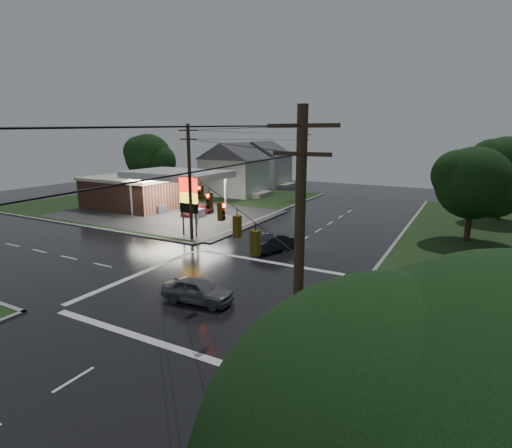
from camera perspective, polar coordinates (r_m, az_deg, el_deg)
The scene contains 16 objects.
ground at distance 26.78m, azimuth -5.34°, elevation -9.52°, with size 120.00×120.00×0.00m, color black.
grass_nw at distance 62.11m, azimuth -11.93°, elevation 3.25°, with size 36.00×36.00×0.08m, color black.
gas_station at distance 56.93m, azimuth -15.91°, elevation 4.72°, with size 26.20×18.00×5.60m.
pylon_sign at distance 39.93m, azimuth -9.60°, elevation 3.84°, with size 2.00×0.35×6.00m.
utility_pole_nw at distance 38.30m, azimuth -9.44°, elevation 6.05°, with size 2.20×0.32×11.00m.
utility_pole_se at distance 12.64m, azimuth 6.09°, elevation -7.92°, with size 2.20×0.32×11.00m.
utility_pole_n at distance 63.15m, azimuth 6.81°, elevation 8.56°, with size 2.20×0.32×10.50m.
traffic_signals at distance 25.01m, azimuth -5.64°, elevation 4.32°, with size 26.87×26.87×1.47m.
house_near at distance 66.62m, azimuth -3.13°, elevation 7.94°, with size 11.05×8.48×8.60m.
house_far at distance 77.51m, azimuth 0.95°, elevation 8.66°, with size 11.05×8.48×8.60m.
tree_nw_behind at distance 69.61m, azimuth -15.01°, elevation 9.20°, with size 8.93×7.60×10.00m.
tree_ne_near at distance 42.69m, azimuth 28.81°, elevation 5.11°, with size 7.99×6.80×8.98m.
tree_ne_far at distance 54.68m, azimuth 32.14°, elevation 6.77°, with size 8.46×7.20×9.80m.
car_north at distance 35.35m, azimuth 2.85°, elevation -2.53°, with size 1.65×4.73×1.56m, color black.
car_crossing at distance 25.07m, azimuth -8.34°, elevation -9.30°, with size 1.83×4.54×1.55m, color slate.
car_pump at distance 50.61m, azimuth -8.41°, elevation 1.95°, with size 1.88×4.62×1.34m, color #5D1518.
Camera 1 is at (13.96, -20.44, 10.21)m, focal length 28.00 mm.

